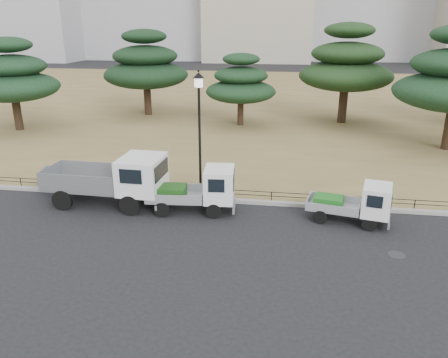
% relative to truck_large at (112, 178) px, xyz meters
% --- Properties ---
extents(ground, '(220.00, 220.00, 0.00)m').
position_rel_truck_large_xyz_m(ground, '(4.81, -1.58, -1.25)').
color(ground, black).
extents(lawn, '(120.00, 56.00, 0.15)m').
position_rel_truck_large_xyz_m(lawn, '(4.81, 29.02, -1.17)').
color(lawn, olive).
rests_on(lawn, ground).
extents(curb, '(120.00, 0.25, 0.16)m').
position_rel_truck_large_xyz_m(curb, '(4.81, 1.02, -1.17)').
color(curb, gray).
rests_on(curb, ground).
extents(truck_large, '(5.20, 2.22, 2.25)m').
position_rel_truck_large_xyz_m(truck_large, '(0.00, 0.00, 0.00)').
color(truck_large, black).
rests_on(truck_large, ground).
extents(truck_kei_front, '(3.73, 1.86, 1.91)m').
position_rel_truck_large_xyz_m(truck_kei_front, '(3.80, -0.12, -0.30)').
color(truck_kei_front, black).
rests_on(truck_kei_front, ground).
extents(truck_kei_rear, '(3.35, 1.93, 1.65)m').
position_rel_truck_large_xyz_m(truck_kei_rear, '(10.16, -0.26, -0.42)').
color(truck_kei_rear, black).
rests_on(truck_kei_rear, ground).
extents(street_lamp, '(0.49, 0.49, 5.46)m').
position_rel_truck_large_xyz_m(street_lamp, '(3.60, 1.32, 2.59)').
color(street_lamp, black).
rests_on(street_lamp, lawn).
extents(pipe_fence, '(38.00, 0.04, 0.40)m').
position_rel_truck_large_xyz_m(pipe_fence, '(4.81, 1.17, -0.81)').
color(pipe_fence, black).
rests_on(pipe_fence, lawn).
extents(tarp_pile, '(1.70, 1.32, 1.06)m').
position_rel_truck_large_xyz_m(tarp_pile, '(-3.42, 1.64, -0.68)').
color(tarp_pile, navy).
rests_on(tarp_pile, lawn).
extents(manhole, '(0.60, 0.60, 0.01)m').
position_rel_truck_large_xyz_m(manhole, '(11.31, -2.78, -1.24)').
color(manhole, '#2D2D30').
rests_on(manhole, ground).
extents(pine_west_far, '(6.48, 6.48, 6.55)m').
position_rel_truck_large_xyz_m(pine_west_far, '(-12.28, 12.14, 2.68)').
color(pine_west_far, black).
rests_on(pine_west_far, lawn).
extents(pine_west_near, '(7.01, 7.01, 7.01)m').
position_rel_truck_large_xyz_m(pine_west_near, '(-4.68, 19.07, 2.94)').
color(pine_west_near, black).
rests_on(pine_west_near, lawn).
extents(pine_center_left, '(5.28, 5.28, 5.37)m').
position_rel_truck_large_xyz_m(pine_center_left, '(3.64, 16.19, 2.00)').
color(pine_center_left, black).
rests_on(pine_center_left, lawn).
extents(pine_center_right, '(7.09, 7.09, 7.52)m').
position_rel_truck_large_xyz_m(pine_center_right, '(11.44, 18.33, 3.26)').
color(pine_center_right, black).
rests_on(pine_center_right, lawn).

